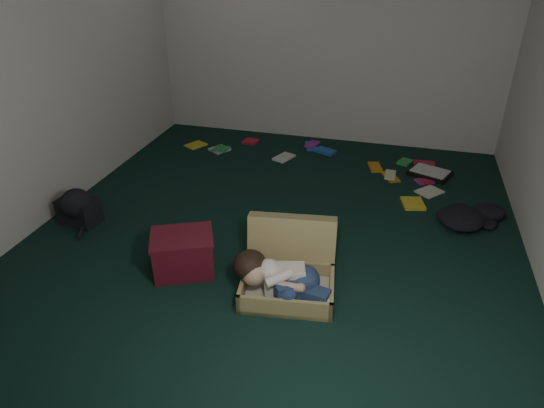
% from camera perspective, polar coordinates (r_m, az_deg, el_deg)
% --- Properties ---
extents(floor, '(4.50, 4.50, 0.00)m').
position_cam_1_polar(floor, '(4.13, 0.54, -3.27)').
color(floor, black).
rests_on(floor, ground).
extents(wall_back, '(4.50, 0.00, 4.50)m').
position_cam_1_polar(wall_back, '(5.77, 6.63, 19.82)').
color(wall_back, silver).
rests_on(wall_back, ground).
extents(wall_front, '(4.50, 0.00, 4.50)m').
position_cam_1_polar(wall_front, '(1.69, -18.99, -5.25)').
color(wall_front, silver).
rests_on(wall_front, ground).
extents(wall_left, '(0.00, 4.50, 4.50)m').
position_cam_1_polar(wall_left, '(4.53, -25.61, 14.77)').
color(wall_left, silver).
rests_on(wall_left, ground).
extents(suitcase, '(0.72, 0.70, 0.47)m').
position_cam_1_polar(suitcase, '(3.46, 2.03, -7.65)').
color(suitcase, tan).
rests_on(suitcase, floor).
extents(person, '(0.70, 0.34, 0.29)m').
position_cam_1_polar(person, '(3.31, 1.01, -8.67)').
color(person, white).
rests_on(person, suitcase).
extents(maroon_bin, '(0.55, 0.51, 0.31)m').
position_cam_1_polar(maroon_bin, '(3.65, -10.41, -5.72)').
color(maroon_bin, '#5A121E').
rests_on(maroon_bin, floor).
extents(backpack, '(0.45, 0.37, 0.24)m').
position_cam_1_polar(backpack, '(4.53, -21.76, -0.64)').
color(backpack, black).
rests_on(backpack, floor).
extents(clothing_pile, '(0.54, 0.49, 0.14)m').
position_cam_1_polar(clothing_pile, '(4.59, 22.72, -1.16)').
color(clothing_pile, black).
rests_on(clothing_pile, floor).
extents(paper_tray, '(0.48, 0.43, 0.06)m').
position_cam_1_polar(paper_tray, '(5.35, 18.08, 3.49)').
color(paper_tray, black).
rests_on(paper_tray, floor).
extents(book_scatter, '(2.88, 1.37, 0.02)m').
position_cam_1_polar(book_scatter, '(5.41, 7.69, 4.79)').
color(book_scatter, yellow).
rests_on(book_scatter, floor).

